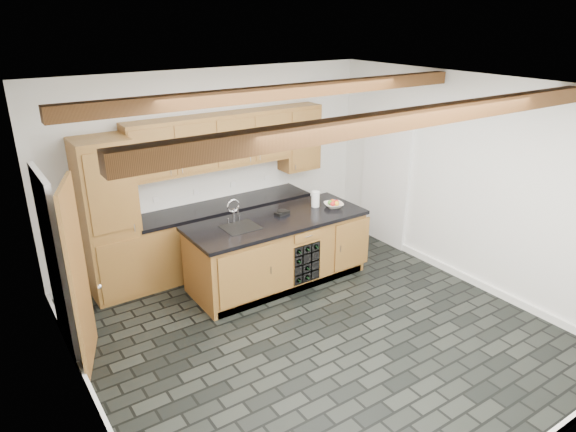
% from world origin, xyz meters
% --- Properties ---
extents(ground, '(5.00, 5.00, 0.00)m').
position_xyz_m(ground, '(0.00, 0.00, 0.00)').
color(ground, black).
rests_on(ground, ground).
extents(room_shell, '(5.01, 5.00, 5.00)m').
position_xyz_m(room_shell, '(-0.09, 0.53, 1.53)').
color(room_shell, white).
rests_on(room_shell, ground).
extents(back_cabinetry, '(3.65, 0.62, 2.20)m').
position_xyz_m(back_cabinetry, '(-0.38, 2.24, 0.98)').
color(back_cabinetry, olive).
rests_on(back_cabinetry, ground).
extents(island, '(2.48, 0.96, 0.93)m').
position_xyz_m(island, '(0.31, 1.28, 0.46)').
color(island, olive).
rests_on(island, ground).
extents(faucet, '(0.45, 0.40, 0.34)m').
position_xyz_m(faucet, '(-0.25, 1.33, 0.96)').
color(faucet, black).
rests_on(faucet, island).
extents(kitchen_scale, '(0.22, 0.15, 0.06)m').
position_xyz_m(kitchen_scale, '(0.44, 1.38, 0.96)').
color(kitchen_scale, black).
rests_on(kitchen_scale, island).
extents(fruit_bowl, '(0.34, 0.34, 0.06)m').
position_xyz_m(fruit_bowl, '(1.20, 1.21, 0.96)').
color(fruit_bowl, silver).
rests_on(fruit_bowl, island).
extents(fruit_cluster, '(0.16, 0.17, 0.07)m').
position_xyz_m(fruit_cluster, '(1.20, 1.21, 1.00)').
color(fruit_cluster, red).
rests_on(fruit_cluster, fruit_bowl).
extents(paper_towel, '(0.11, 0.11, 0.22)m').
position_xyz_m(paper_towel, '(1.00, 1.38, 1.04)').
color(paper_towel, white).
rests_on(paper_towel, island).
extents(mug, '(0.12, 0.12, 0.09)m').
position_xyz_m(mug, '(-1.30, 2.32, 0.97)').
color(mug, white).
rests_on(mug, back_cabinetry).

